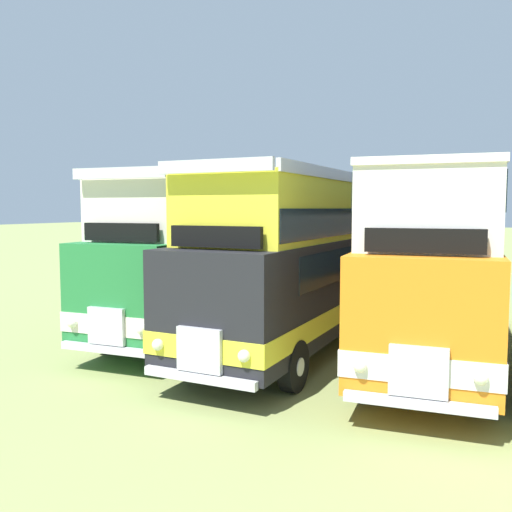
% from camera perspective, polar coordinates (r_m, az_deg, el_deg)
% --- Properties ---
extents(ground_plane, '(200.00, 200.00, 0.00)m').
position_cam_1_polar(ground_plane, '(14.70, 17.90, -9.54)').
color(ground_plane, '#8C9956').
extents(bus_first_in_row, '(2.89, 9.93, 4.52)m').
position_cam_1_polar(bus_first_in_row, '(16.35, -4.89, 0.51)').
color(bus_first_in_row, '#237538').
rests_on(bus_first_in_row, ground).
extents(bus_second_in_row, '(2.99, 11.17, 4.52)m').
position_cam_1_polar(bus_second_in_row, '(14.78, 5.59, 0.06)').
color(bus_second_in_row, black).
rests_on(bus_second_in_row, ground).
extents(bus_third_in_row, '(3.15, 10.77, 4.49)m').
position_cam_1_polar(bus_third_in_row, '(14.11, 18.07, 0.05)').
color(bus_third_in_row, orange).
rests_on(bus_third_in_row, ground).
extents(rope_fence_line, '(18.96, 0.08, 1.05)m').
position_cam_1_polar(rope_fence_line, '(25.05, 20.34, -2.13)').
color(rope_fence_line, '#8C704C').
rests_on(rope_fence_line, ground).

